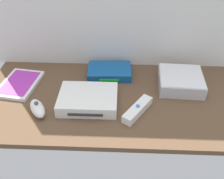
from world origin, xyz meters
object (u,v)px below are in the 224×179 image
object	(u,v)px
mini_computer	(181,81)
remote_nunchuk	(38,108)
remote_wand	(137,110)
game_console	(88,99)
game_case	(20,84)
network_router	(110,72)

from	to	relation	value
mini_computer	remote_nunchuk	size ratio (longest dim) A/B	1.66
mini_computer	remote_wand	distance (cm)	24.20
game_console	remote_wand	bearing A→B (deg)	-12.82
game_console	game_case	bearing A→B (deg)	160.53
mini_computer	network_router	bearing A→B (deg)	166.81
game_console	network_router	bearing A→B (deg)	70.43
network_router	game_case	bearing A→B (deg)	-168.12
game_console	game_case	xyz separation A→B (cm)	(-28.87, 10.26, -1.44)
game_case	remote_nunchuk	world-z (taller)	remote_nunchuk
mini_computer	remote_wand	world-z (taller)	mini_computer
remote_nunchuk	game_case	bearing A→B (deg)	94.93
game_console	remote_wand	world-z (taller)	game_console
game_console	remote_wand	xyz separation A→B (cm)	(17.80, -4.08, -0.69)
game_case	network_router	distance (cm)	36.83
mini_computer	remote_nunchuk	bearing A→B (deg)	-161.17
game_console	mini_computer	size ratio (longest dim) A/B	1.17
game_console	remote_nunchuk	world-z (taller)	remote_nunchuk
game_case	network_router	world-z (taller)	network_router
network_router	remote_wand	bearing A→B (deg)	-66.91
mini_computer	network_router	xyz separation A→B (cm)	(-28.56, 6.69, -0.94)
remote_nunchuk	remote_wand	bearing A→B (deg)	-29.69
game_case	remote_wand	size ratio (longest dim) A/B	1.45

